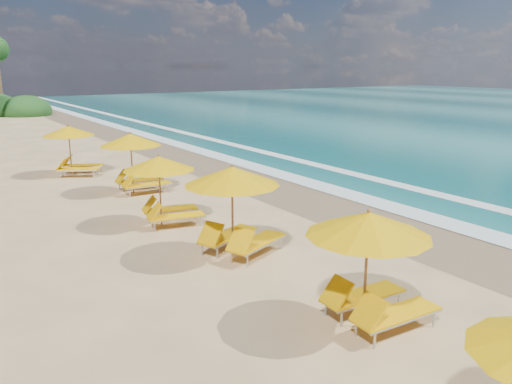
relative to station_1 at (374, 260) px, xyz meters
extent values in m
plane|color=#D5B17D|center=(1.49, 6.36, -1.37)|extent=(160.00, 160.00, 0.00)
cube|color=#7D674B|center=(5.49, 6.36, -1.36)|extent=(4.00, 160.00, 0.01)
cube|color=white|center=(6.99, 6.36, -1.34)|extent=(1.20, 160.00, 0.01)
cube|color=white|center=(9.99, 6.36, -1.34)|extent=(0.80, 160.00, 0.01)
cylinder|color=olive|center=(-0.19, 0.01, -0.20)|extent=(0.06, 0.06, 2.33)
cone|color=#EBAD04|center=(-0.19, 0.01, 0.77)|extent=(2.54, 2.54, 0.47)
sphere|color=olive|center=(-0.19, 0.01, 1.03)|extent=(0.08, 0.08, 0.08)
cylinder|color=olive|center=(-0.39, 4.66, -0.14)|extent=(0.06, 0.06, 2.46)
cone|color=#EBAD04|center=(-0.39, 4.66, 0.88)|extent=(3.28, 3.28, 0.49)
sphere|color=olive|center=(-0.39, 4.66, 1.16)|extent=(0.09, 0.09, 0.09)
cylinder|color=olive|center=(-0.84, 8.43, -0.25)|extent=(0.06, 0.06, 2.23)
cone|color=#EBAD04|center=(-0.84, 8.43, 0.67)|extent=(2.71, 2.71, 0.45)
sphere|color=olive|center=(-0.84, 8.43, 0.92)|extent=(0.08, 0.08, 0.08)
cylinder|color=olive|center=(-0.08, 13.05, -0.18)|extent=(0.06, 0.06, 2.38)
cone|color=#EBAD04|center=(-0.08, 13.05, 0.81)|extent=(2.57, 2.57, 0.48)
sphere|color=olive|center=(-0.08, 13.05, 1.08)|extent=(0.08, 0.08, 0.08)
cylinder|color=olive|center=(-1.29, 17.99, -0.22)|extent=(0.06, 0.06, 2.30)
cone|color=#EBAD04|center=(-1.29, 17.99, 0.74)|extent=(3.22, 3.22, 0.46)
sphere|color=olive|center=(-1.29, 17.99, 1.00)|extent=(0.08, 0.08, 0.08)
ellipsoid|color=#163D14|center=(2.49, 51.36, -0.88)|extent=(5.00, 5.00, 3.25)
cylinder|color=brown|center=(0.49, 53.36, 2.03)|extent=(0.36, 0.36, 6.80)
camera|label=1|loc=(-6.96, -6.32, 3.65)|focal=35.22mm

